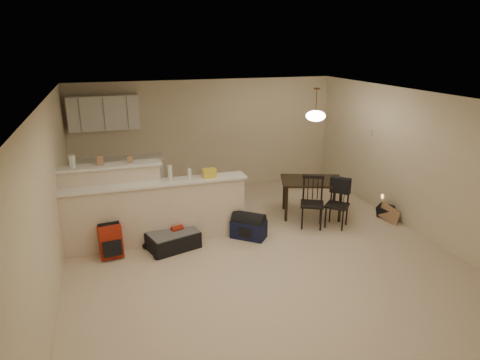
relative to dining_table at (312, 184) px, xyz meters
name	(u,v)px	position (x,y,z in m)	size (l,w,h in m)	color
room	(260,180)	(-1.53, -1.21, 0.60)	(7.00, 7.02, 2.50)	beige
breakfast_bar	(141,209)	(-3.29, -0.22, -0.04)	(3.08, 0.58, 1.39)	beige
upper_cabinets	(104,113)	(-3.73, 2.11, 1.25)	(1.40, 0.34, 0.70)	white
kitchen_counter	(120,181)	(-3.53, 1.98, -0.20)	(1.80, 0.60, 0.90)	white
thermostat	(370,133)	(1.45, 0.34, 0.85)	(0.02, 0.12, 0.12)	beige
jar	(72,161)	(-4.28, -0.09, 0.84)	(0.10, 0.10, 0.20)	silver
cereal_box	(100,160)	(-3.86, -0.09, 0.82)	(0.10, 0.07, 0.16)	#A57A55
small_box	(130,159)	(-3.39, -0.09, 0.80)	(0.08, 0.06, 0.12)	#A57A55
bottle_a	(170,173)	(-2.78, -0.31, 0.57)	(0.07, 0.07, 0.26)	silver
bottle_b	(190,174)	(-2.46, -0.31, 0.53)	(0.06, 0.06, 0.18)	silver
bag_lump	(209,173)	(-2.12, -0.31, 0.51)	(0.22, 0.18, 0.14)	#A57A55
dining_table	(312,184)	(0.00, 0.00, 0.00)	(1.37, 1.13, 0.73)	black
pendant_lamp	(316,115)	(0.00, 0.00, 1.34)	(0.36, 0.36, 0.62)	brown
dining_chair_near	(312,203)	(-0.24, -0.51, -0.17)	(0.41, 0.39, 0.95)	black
dining_chair_far	(337,204)	(0.20, -0.64, -0.20)	(0.39, 0.37, 0.89)	black
suitcase	(173,241)	(-2.83, -0.60, -0.51)	(0.80, 0.52, 0.27)	black
red_backpack	(111,242)	(-3.82, -0.60, -0.38)	(0.35, 0.22, 0.53)	#A52412
navy_duffel	(249,229)	(-1.50, -0.60, -0.48)	(0.59, 0.32, 0.32)	#111637
black_daypack	(386,212)	(1.32, -0.60, -0.52)	(0.29, 0.21, 0.26)	black
cardboard_sheet	(389,214)	(1.26, -0.78, -0.48)	(0.43, 0.02, 0.33)	#A57A55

